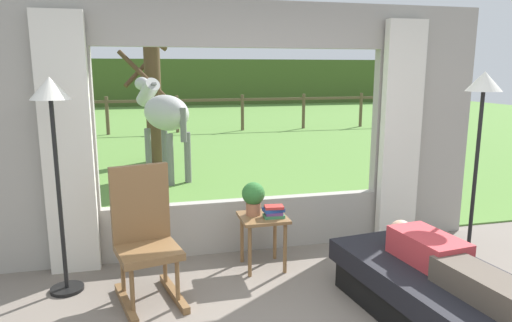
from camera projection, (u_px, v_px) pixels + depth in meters
The scene contains 16 objects.
back_wall_with_window at pixel (245, 133), 4.70m from camera, with size 5.20×0.12×2.55m.
curtain_panel_left at pixel (67, 147), 4.18m from camera, with size 0.44×0.10×2.40m, color silver.
curtain_panel_right at pixel (400, 134), 4.97m from camera, with size 0.44×0.10×2.40m, color silver.
outdoor_pasture_lawn at pixel (174, 127), 15.31m from camera, with size 36.00×21.68×0.02m, color #568438.
distant_hill_ridge at pixel (160, 82), 24.45m from camera, with size 36.00×2.00×2.40m, color #415825.
recliner_sofa at pixel (437, 294), 3.48m from camera, with size 1.09×1.79×0.42m.
reclining_person at pixel (444, 259), 3.37m from camera, with size 0.41×1.44×0.22m.
rocking_chair at pixel (145, 235), 3.80m from camera, with size 0.60×0.77×1.12m.
side_table at pixel (263, 225), 4.40m from camera, with size 0.44×0.44×0.52m.
potted_plant at pixel (253, 196), 4.38m from camera, with size 0.22×0.22×0.32m.
book_stack at pixel (274, 212), 4.33m from camera, with size 0.20×0.15×0.12m.
floor_lamp_left at pixel (53, 121), 3.72m from camera, with size 0.32×0.32×1.83m.
floor_lamp_right at pixel (481, 111), 4.21m from camera, with size 0.32×0.32×1.88m.
horse at pixel (164, 113), 7.83m from camera, with size 1.06×1.78×1.73m.
pasture_tree at pixel (152, 98), 9.21m from camera, with size 0.95×1.23×2.92m.
pasture_fence_line at pixel (177, 108), 13.72m from camera, with size 16.10×0.10×1.10m.
Camera 1 is at (-1.01, -2.29, 1.89)m, focal length 32.28 mm.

